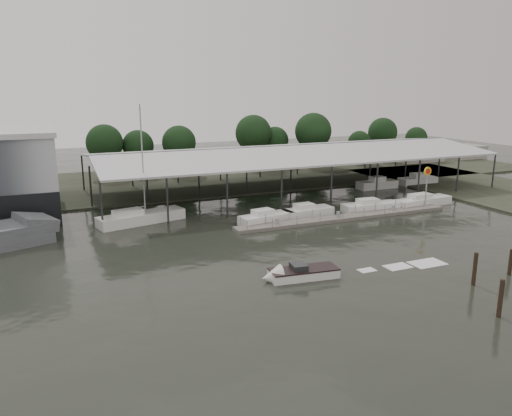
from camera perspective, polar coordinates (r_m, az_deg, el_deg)
name	(u,v)px	position (r m, az deg, el deg)	size (l,w,h in m)	color
ground	(265,263)	(44.78, 1.06, -6.25)	(200.00, 200.00, 0.00)	#242820
land_strip_far	(160,182)	(83.58, -10.97, 2.90)	(140.00, 30.00, 0.30)	#3E4332
covered_boat_shed	(291,150)	(75.31, 4.05, 6.61)	(58.24, 24.00, 6.96)	#B9BBBD
floating_dock	(345,218)	(60.13, 10.16, -1.09)	(28.00, 2.00, 1.40)	slate
shell_fuel_sign	(427,180)	(66.65, 18.96, 3.09)	(1.10, 0.18, 5.55)	#989A9D
distant_commercial_buildings	(429,152)	(113.71, 19.21, 6.05)	(22.00, 8.00, 4.00)	gray
white_sailboat	(140,218)	(58.94, -13.10, -1.08)	(10.41, 4.96, 13.67)	white
speedboat_underway	(298,274)	(41.18, 4.77, -7.52)	(17.37, 4.00, 2.00)	white
moored_cruiser_0	(266,218)	(57.48, 1.18, -1.13)	(6.93, 3.26, 1.70)	white
moored_cruiser_1	(307,212)	(60.64, 5.86, -0.42)	(6.61, 2.71, 1.70)	white
moored_cruiser_2	(370,206)	(64.64, 12.93, 0.18)	(7.60, 2.71, 1.70)	white
moored_cruiser_3	(422,201)	(69.55, 18.45, 0.75)	(8.82, 2.96, 1.70)	white
horizon_tree_line	(267,137)	(95.66, 1.25, 8.10)	(70.55, 9.73, 10.61)	#2F2115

